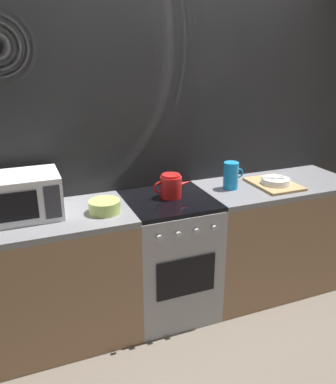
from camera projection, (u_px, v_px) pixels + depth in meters
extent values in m
plane|color=#6B6054|center=(169.00, 308.00, 3.08)|extent=(8.00, 8.00, 0.00)
cube|color=gray|center=(153.00, 146.00, 2.95)|extent=(3.60, 0.05, 2.40)
cube|color=#BCBCC1|center=(154.00, 147.00, 2.93)|extent=(3.58, 0.01, 2.39)
cube|color=#997251|center=(42.00, 284.00, 2.62)|extent=(1.20, 0.60, 0.86)
cube|color=gray|center=(34.00, 221.00, 2.46)|extent=(1.20, 0.60, 0.04)
cube|color=#9E9EA3|center=(169.00, 258.00, 2.93)|extent=(0.60, 0.60, 0.87)
cube|color=black|center=(169.00, 201.00, 2.78)|extent=(0.59, 0.59, 0.03)
cube|color=black|center=(186.00, 277.00, 2.66)|extent=(0.42, 0.01, 0.28)
cylinder|color=#B7B7BC|center=(160.00, 238.00, 2.47)|extent=(0.04, 0.02, 0.04)
cylinder|color=#B7B7BC|center=(179.00, 235.00, 2.52)|extent=(0.04, 0.02, 0.04)
cylinder|color=#B7B7BC|center=(197.00, 231.00, 2.56)|extent=(0.04, 0.02, 0.04)
cylinder|color=#B7B7BC|center=(215.00, 228.00, 2.60)|extent=(0.04, 0.02, 0.04)
cube|color=#997251|center=(272.00, 238.00, 3.25)|extent=(1.20, 0.60, 0.86)
cube|color=gray|center=(277.00, 185.00, 3.10)|extent=(1.20, 0.60, 0.04)
cube|color=white|center=(21.00, 196.00, 2.44)|extent=(0.46, 0.34, 0.27)
cube|color=black|center=(13.00, 207.00, 2.27)|extent=(0.28, 0.01, 0.17)
cube|color=#333338|center=(53.00, 202.00, 2.35)|extent=(0.09, 0.01, 0.21)
cylinder|color=red|center=(171.00, 187.00, 2.78)|extent=(0.15, 0.15, 0.15)
cylinder|color=red|center=(171.00, 176.00, 2.75)|extent=(0.13, 0.13, 0.02)
cone|color=red|center=(185.00, 183.00, 2.81)|extent=(0.10, 0.04, 0.05)
torus|color=red|center=(159.00, 187.00, 2.74)|extent=(0.08, 0.01, 0.08)
cylinder|color=#B7D166|center=(105.00, 206.00, 2.53)|extent=(0.20, 0.20, 0.08)
cylinder|color=#198CD8|center=(231.00, 176.00, 2.94)|extent=(0.11, 0.11, 0.20)
torus|color=#198CD8|center=(239.00, 173.00, 2.96)|extent=(0.08, 0.01, 0.08)
cube|color=tan|center=(274.00, 184.00, 3.03)|extent=(0.30, 0.40, 0.02)
cylinder|color=white|center=(276.00, 183.00, 3.01)|extent=(0.22, 0.22, 0.01)
cylinder|color=white|center=(276.00, 181.00, 3.01)|extent=(0.21, 0.21, 0.01)
cylinder|color=white|center=(276.00, 179.00, 3.00)|extent=(0.21, 0.21, 0.01)
cylinder|color=silver|center=(278.00, 178.00, 3.01)|extent=(0.16, 0.07, 0.01)
cube|color=silver|center=(273.00, 178.00, 3.00)|extent=(0.16, 0.09, 0.00)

